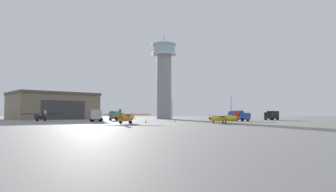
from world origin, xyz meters
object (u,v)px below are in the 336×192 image
(light_post_west, at_px, (231,105))
(traffic_cone_near_right, at_px, (120,121))
(airplane_yellow, at_px, (224,118))
(airplane_orange, at_px, (126,117))
(truck_fuel_tanker_blue, at_px, (238,115))
(control_tower, at_px, (164,76))
(traffic_cone_mid_apron, at_px, (146,121))
(truck_box_silver, at_px, (97,115))
(truck_fuel_tanker_teal, at_px, (116,115))
(truck_box_black, at_px, (272,115))
(light_post_east, at_px, (172,107))
(airplane_black, at_px, (41,116))
(traffic_cone_near_left, at_px, (175,121))

(light_post_west, distance_m, traffic_cone_near_right, 49.53)
(airplane_yellow, xyz_separation_m, airplane_orange, (-20.78, -0.36, 0.16))
(truck_fuel_tanker_blue, bearing_deg, control_tower, 171.44)
(airplane_yellow, relative_size, traffic_cone_mid_apron, 12.31)
(truck_box_silver, bearing_deg, control_tower, -28.42)
(truck_fuel_tanker_teal, height_order, traffic_cone_mid_apron, truck_fuel_tanker_teal)
(truck_box_black, height_order, light_post_west, light_post_west)
(light_post_east, bearing_deg, traffic_cone_near_right, -111.03)
(control_tower, relative_size, traffic_cone_near_right, 55.67)
(control_tower, relative_size, truck_fuel_tanker_blue, 5.45)
(airplane_yellow, bearing_deg, truck_fuel_tanker_blue, -117.39)
(traffic_cone_near_right, bearing_deg, airplane_orange, -77.91)
(airplane_black, height_order, airplane_orange, airplane_black)
(truck_box_silver, bearing_deg, light_post_east, -40.43)
(traffic_cone_near_left, bearing_deg, truck_fuel_tanker_teal, 130.09)
(traffic_cone_near_left, bearing_deg, airplane_orange, -128.76)
(airplane_black, relative_size, traffic_cone_mid_apron, 14.34)
(airplane_yellow, distance_m, truck_box_silver, 35.35)
(truck_box_silver, relative_size, traffic_cone_mid_apron, 8.25)
(airplane_black, xyz_separation_m, airplane_orange, (26.93, -25.43, -0.06))
(control_tower, bearing_deg, truck_fuel_tanker_blue, -64.32)
(airplane_yellow, height_order, traffic_cone_mid_apron, airplane_yellow)
(control_tower, xyz_separation_m, light_post_east, (2.65, -14.23, -13.60))
(traffic_cone_mid_apron, bearing_deg, control_tower, 84.21)
(light_post_east, bearing_deg, truck_fuel_tanker_teal, -141.76)
(truck_box_silver, relative_size, light_post_west, 0.68)
(airplane_orange, bearing_deg, traffic_cone_near_right, 26.69)
(truck_box_black, relative_size, traffic_cone_near_right, 9.35)
(airplane_black, relative_size, light_post_east, 1.42)
(light_post_west, relative_size, traffic_cone_near_left, 15.93)
(light_post_east, height_order, traffic_cone_near_left, light_post_east)
(airplane_black, xyz_separation_m, light_post_east, (39.11, 24.30, 3.06))
(control_tower, xyz_separation_m, airplane_orange, (-9.53, -63.96, -16.72))
(airplane_orange, height_order, truck_box_black, truck_box_black)
(truck_box_silver, xyz_separation_m, truck_box_black, (54.57, 18.58, -0.06))
(light_post_east, height_order, traffic_cone_near_right, light_post_east)
(traffic_cone_mid_apron, bearing_deg, traffic_cone_near_right, 152.00)
(airplane_black, relative_size, airplane_orange, 1.04)
(traffic_cone_mid_apron, bearing_deg, airplane_orange, -115.30)
(traffic_cone_near_right, height_order, traffic_cone_mid_apron, traffic_cone_mid_apron)
(control_tower, distance_m, truck_fuel_tanker_blue, 49.37)
(airplane_orange, relative_size, truck_fuel_tanker_blue, 1.56)
(light_post_west, bearing_deg, traffic_cone_near_right, -136.52)
(control_tower, height_order, truck_fuel_tanker_blue, control_tower)
(truck_box_black, bearing_deg, control_tower, -82.51)
(airplane_black, bearing_deg, traffic_cone_mid_apron, 61.00)
(truck_fuel_tanker_teal, xyz_separation_m, truck_box_black, (51.49, 1.97, 0.03))
(airplane_yellow, height_order, truck_fuel_tanker_blue, truck_fuel_tanker_blue)
(truck_box_silver, relative_size, traffic_cone_near_right, 9.50)
(truck_fuel_tanker_blue, distance_m, light_post_east, 32.91)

